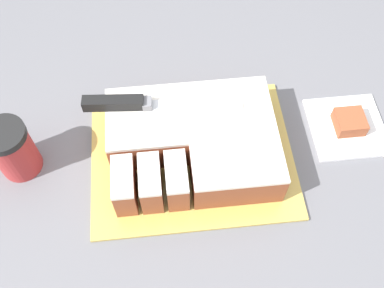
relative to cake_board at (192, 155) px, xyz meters
The scene contains 7 objects.
countertop 0.48m from the cake_board, 68.76° to the right, with size 1.40×1.10×0.94m.
cake_board is the anchor object (origin of this frame).
cake 0.04m from the cake_board, 36.12° to the left, with size 0.30×0.22×0.08m.
knife 0.15m from the cake_board, 147.19° to the left, with size 0.28×0.04×0.02m.
coffee_cup 0.32m from the cake_board, behind, with size 0.08×0.08×0.11m.
paper_napkin 0.31m from the cake_board, ahead, with size 0.14×0.14×0.01m.
brownie 0.31m from the cake_board, ahead, with size 0.05×0.05×0.03m.
Camera 1 is at (-0.06, -0.36, 1.68)m, focal length 42.00 mm.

